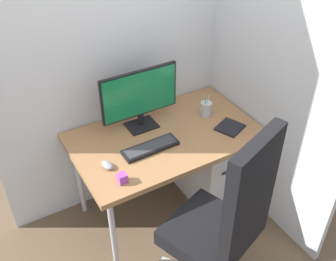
% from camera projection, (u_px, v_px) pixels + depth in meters
% --- Properties ---
extents(ground_plane, '(8.00, 8.00, 0.00)m').
position_uv_depth(ground_plane, '(166.00, 208.00, 3.22)').
color(ground_plane, brown).
extents(wall_back, '(2.17, 0.04, 2.80)m').
position_uv_depth(wall_back, '(134.00, 23.00, 2.68)').
color(wall_back, silver).
rests_on(wall_back, ground_plane).
extents(wall_side_right, '(0.04, 1.65, 2.80)m').
position_uv_depth(wall_side_right, '(266.00, 31.00, 2.58)').
color(wall_side_right, silver).
rests_on(wall_side_right, ground_plane).
extents(desk, '(1.29, 0.78, 0.74)m').
position_uv_depth(desk, '(166.00, 141.00, 2.82)').
color(desk, '#996B42').
rests_on(desk, ground_plane).
extents(office_chair, '(0.63, 0.62, 1.31)m').
position_uv_depth(office_chair, '(225.00, 222.00, 2.25)').
color(office_chair, black).
rests_on(office_chair, ground_plane).
extents(filing_cabinet, '(0.37, 0.51, 0.66)m').
position_uv_depth(filing_cabinet, '(211.00, 163.00, 3.16)').
color(filing_cabinet, silver).
rests_on(filing_cabinet, ground_plane).
extents(monitor, '(0.56, 0.17, 0.44)m').
position_uv_depth(monitor, '(140.00, 96.00, 2.73)').
color(monitor, black).
rests_on(monitor, desk).
extents(keyboard, '(0.39, 0.13, 0.03)m').
position_uv_depth(keyboard, '(150.00, 148.00, 2.65)').
color(keyboard, black).
rests_on(keyboard, desk).
extents(mouse, '(0.07, 0.11, 0.04)m').
position_uv_depth(mouse, '(107.00, 165.00, 2.50)').
color(mouse, gray).
rests_on(mouse, desk).
extents(pen_holder, '(0.08, 0.08, 0.18)m').
position_uv_depth(pen_holder, '(206.00, 109.00, 2.95)').
color(pen_holder, '#B2B5BA').
rests_on(pen_holder, desk).
extents(notebook, '(0.22, 0.22, 0.01)m').
position_uv_depth(notebook, '(230.00, 127.00, 2.84)').
color(notebook, black).
rests_on(notebook, desk).
extents(desk_clamp_accessory, '(0.05, 0.05, 0.06)m').
position_uv_depth(desk_clamp_accessory, '(122.00, 178.00, 2.39)').
color(desk_clamp_accessory, purple).
rests_on(desk_clamp_accessory, desk).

